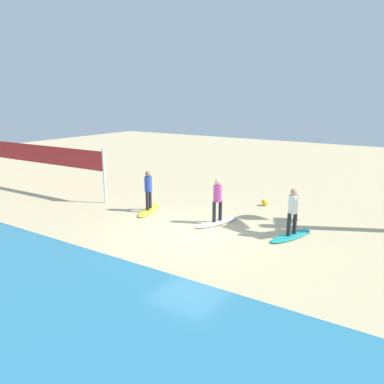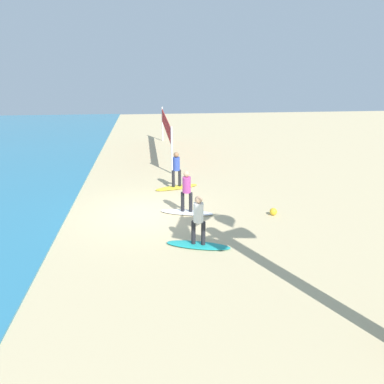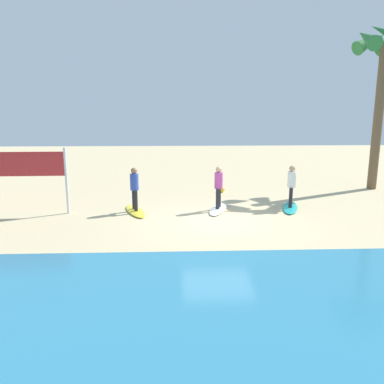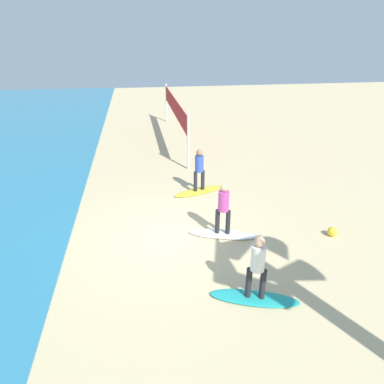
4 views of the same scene
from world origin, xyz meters
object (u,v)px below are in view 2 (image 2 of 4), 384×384
surfboard_white (187,212)px  surfer_white (187,188)px  surfer_yellow (176,167)px  surfboard_teal (198,245)px  beach_ball (273,212)px  surfboard_yellow (177,187)px  volleyball_net (166,126)px  surfer_teal (198,217)px

surfboard_white → surfer_white: surfer_white is taller
surfer_yellow → surfboard_teal: bearing=-177.4°
surfer_yellow → beach_ball: surfer_yellow is taller
surfboard_yellow → surfboard_teal: bearing=73.7°
beach_ball → surfer_yellow: bearing=43.0°
volleyball_net → beach_ball: 11.50m
surfboard_teal → beach_ball: (2.36, -3.22, 0.10)m
beach_ball → surfboard_yellow: bearing=43.0°
surfer_yellow → volleyball_net: bearing=1.3°
surfer_teal → volleyball_net: size_ratio=0.18×
surfboard_yellow → volleyball_net: bearing=-107.7°
surfer_teal → surfboard_white: (2.89, 0.11, -0.99)m
volleyball_net → beach_ball: size_ratio=31.39×
surfer_teal → volleyball_net: (13.14, 0.44, 0.75)m
surfboard_yellow → surfboard_white: bearing=74.2°
surfboard_teal → volleyball_net: (13.14, 0.44, 1.74)m
surfer_teal → surfer_white: bearing=2.1°
surfboard_teal → volleyball_net: bearing=-70.2°
surfboard_teal → surfer_yellow: (6.12, 0.28, 0.99)m
surfer_white → surfboard_yellow: bearing=3.1°
surfboard_white → surfer_white: 0.99m
surfboard_white → surfboard_yellow: 3.23m
surfboard_teal → surfer_yellow: size_ratio=1.28×
surfboard_teal → surfer_yellow: 6.21m
surfboard_white → surfer_yellow: bearing=-70.2°
surfboard_yellow → surfer_yellow: 0.99m
surfboard_white → volleyball_net: volleyball_net is taller
surfer_white → surfer_yellow: 3.23m
surfer_teal → surfer_yellow: (6.12, 0.28, 0.00)m
surfboard_white → volleyball_net: bearing=-71.5°
surfboard_yellow → volleyball_net: size_ratio=0.23×
surfboard_teal → beach_ball: 4.00m
surfboard_teal → surfboard_white: 2.90m
surfboard_yellow → surfer_yellow: surfer_yellow is taller
surfer_teal → surfboard_yellow: (6.12, 0.28, -0.99)m
surfer_yellow → surfer_teal: bearing=-177.4°
surfboard_teal → surfer_white: (2.89, 0.11, 0.99)m
surfboard_teal → surfer_white: surfer_white is taller
surfboard_teal → surfboard_white: (2.89, 0.11, 0.00)m
surfboard_teal → surfer_teal: bearing=-72.2°
surfer_teal → surfer_white: same height
surfer_teal → beach_ball: bearing=-53.7°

